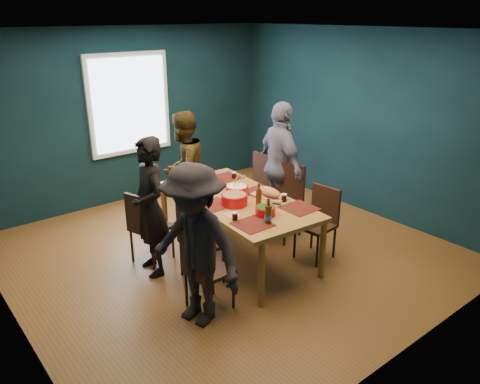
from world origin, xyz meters
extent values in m
cube|color=brown|center=(0.00, 0.00, -0.01)|extent=(5.00, 5.00, 0.01)
cube|color=silver|center=(0.00, 0.00, 2.70)|extent=(5.00, 5.00, 0.01)
cube|color=#102E37|center=(2.50, 0.00, 1.35)|extent=(0.01, 5.00, 2.70)
cube|color=#102E37|center=(0.00, 2.50, 1.35)|extent=(5.00, 0.01, 2.70)
cube|color=#102E37|center=(0.00, -2.50, 1.35)|extent=(5.00, 0.01, 2.70)
cube|color=silver|center=(0.00, 2.47, 1.55)|extent=(1.35, 0.06, 1.55)
cube|color=#AA7D33|center=(0.03, -0.20, 0.77)|extent=(1.21, 2.18, 0.05)
cylinder|color=#AA7D33|center=(-0.43, -1.16, 0.37)|extent=(0.07, 0.07, 0.75)
cylinder|color=#AA7D33|center=(0.49, -1.16, 0.37)|extent=(0.07, 0.07, 0.75)
cylinder|color=#AA7D33|center=(-0.43, 0.77, 0.37)|extent=(0.07, 0.07, 0.75)
cylinder|color=#AA7D33|center=(0.49, 0.77, 0.37)|extent=(0.07, 0.07, 0.75)
cube|color=#301C10|center=(-0.82, 0.42, 0.44)|extent=(0.52, 0.52, 0.04)
cube|color=#301C10|center=(-1.00, 0.36, 0.68)|extent=(0.16, 0.40, 0.45)
cylinder|color=#301C10|center=(-0.94, 0.20, 0.21)|extent=(0.03, 0.03, 0.42)
cylinder|color=#301C10|center=(-0.60, 0.30, 0.21)|extent=(0.03, 0.03, 0.42)
cylinder|color=#301C10|center=(-1.04, 0.53, 0.21)|extent=(0.03, 0.03, 0.42)
cylinder|color=#301C10|center=(-0.71, 0.64, 0.21)|extent=(0.03, 0.03, 0.42)
cube|color=#301C10|center=(-0.61, -0.34, 0.46)|extent=(0.51, 0.51, 0.04)
cube|color=#301C10|center=(-0.79, -0.30, 0.71)|extent=(0.13, 0.43, 0.47)
cylinder|color=#301C10|center=(-0.82, -0.48, 0.22)|extent=(0.03, 0.03, 0.44)
cylinder|color=#301C10|center=(-0.47, -0.56, 0.22)|extent=(0.03, 0.03, 0.44)
cylinder|color=#301C10|center=(-0.75, -0.12, 0.22)|extent=(0.03, 0.03, 0.44)
cylinder|color=#301C10|center=(-0.39, -0.20, 0.22)|extent=(0.03, 0.03, 0.44)
cube|color=#301C10|center=(-0.86, -0.85, 0.43)|extent=(0.42, 0.42, 0.04)
cube|color=#301C10|center=(-1.04, -0.85, 0.67)|extent=(0.05, 0.40, 0.44)
cylinder|color=#301C10|center=(-1.02, -1.03, 0.21)|extent=(0.03, 0.03, 0.41)
cylinder|color=#301C10|center=(-0.68, -1.01, 0.21)|extent=(0.03, 0.03, 0.41)
cylinder|color=#301C10|center=(-1.04, -0.68, 0.21)|extent=(0.03, 0.03, 0.41)
cylinder|color=#301C10|center=(-0.69, -0.67, 0.21)|extent=(0.03, 0.03, 0.41)
cube|color=#301C10|center=(0.91, 0.55, 0.47)|extent=(0.44, 0.44, 0.04)
cube|color=#301C10|center=(1.11, 0.55, 0.73)|extent=(0.04, 0.44, 0.48)
cylinder|color=#301C10|center=(0.72, 0.37, 0.23)|extent=(0.03, 0.03, 0.45)
cylinder|color=#301C10|center=(1.09, 0.36, 0.23)|extent=(0.03, 0.03, 0.45)
cylinder|color=#301C10|center=(0.72, 0.74, 0.23)|extent=(0.03, 0.03, 0.45)
cylinder|color=#301C10|center=(1.10, 0.74, 0.23)|extent=(0.03, 0.03, 0.45)
cube|color=#301C10|center=(0.85, -0.10, 0.48)|extent=(0.54, 0.54, 0.04)
cube|color=#301C10|center=(1.05, -0.05, 0.75)|extent=(0.15, 0.45, 0.49)
cylinder|color=#301C10|center=(0.71, -0.33, 0.23)|extent=(0.03, 0.03, 0.46)
cylinder|color=#301C10|center=(1.08, -0.24, 0.23)|extent=(0.03, 0.03, 0.46)
cylinder|color=#301C10|center=(0.62, 0.05, 0.23)|extent=(0.03, 0.03, 0.46)
cylinder|color=#301C10|center=(0.99, 0.14, 0.23)|extent=(0.03, 0.03, 0.46)
cube|color=#301C10|center=(0.77, -0.79, 0.43)|extent=(0.44, 0.44, 0.04)
cube|color=#301C10|center=(0.96, -0.77, 0.68)|extent=(0.08, 0.41, 0.44)
cylinder|color=#301C10|center=(0.62, -0.98, 0.21)|extent=(0.03, 0.03, 0.42)
cylinder|color=#301C10|center=(0.96, -0.95, 0.21)|extent=(0.03, 0.03, 0.42)
cylinder|color=#301C10|center=(0.58, -0.64, 0.21)|extent=(0.03, 0.03, 0.42)
cylinder|color=#301C10|center=(0.93, -0.60, 0.21)|extent=(0.03, 0.03, 0.42)
imported|color=black|center=(-0.95, 0.17, 0.81)|extent=(0.47, 0.64, 1.63)
imported|color=black|center=(0.12, 1.16, 0.81)|extent=(0.96, 0.86, 1.62)
imported|color=silver|center=(1.10, 0.20, 0.89)|extent=(0.67, 1.12, 1.78)
imported|color=black|center=(-1.08, -0.94, 0.82)|extent=(0.84, 1.17, 1.63)
cylinder|color=red|center=(-0.13, -0.33, 0.86)|extent=(0.31, 0.31, 0.12)
cylinder|color=#509335|center=(-0.13, -0.33, 0.92)|extent=(0.27, 0.27, 0.02)
cylinder|color=red|center=(0.09, -0.10, 0.85)|extent=(0.28, 0.28, 0.11)
cylinder|color=#FBF1CD|center=(0.09, -0.10, 0.91)|extent=(0.25, 0.25, 0.02)
cylinder|color=tan|center=(0.13, -0.10, 0.95)|extent=(0.08, 0.15, 0.22)
cylinder|color=tan|center=(0.06, -0.10, 0.95)|extent=(0.07, 0.16, 0.22)
cylinder|color=red|center=(-0.04, -0.77, 0.85)|extent=(0.22, 0.22, 0.09)
cylinder|color=#174A12|center=(-0.04, -0.77, 0.89)|extent=(0.20, 0.20, 0.02)
cube|color=tan|center=(0.34, -0.41, 0.81)|extent=(0.29, 0.47, 0.02)
ellipsoid|color=#D0884B|center=(0.34, -0.41, 0.87)|extent=(0.21, 0.37, 0.10)
cube|color=silver|center=(0.24, -0.58, 0.82)|extent=(0.09, 0.17, 0.00)
cylinder|color=black|center=(0.22, -0.68, 0.83)|extent=(0.06, 0.10, 0.02)
sphere|color=#1E5B15|center=(0.34, -0.50, 0.87)|extent=(0.03, 0.03, 0.03)
sphere|color=#1E5B15|center=(0.34, -0.41, 0.87)|extent=(0.03, 0.03, 0.03)
sphere|color=#1E5B15|center=(0.34, -0.31, 0.87)|extent=(0.03, 0.03, 0.03)
cylinder|color=black|center=(-0.25, 0.50, 0.83)|extent=(0.16, 0.16, 0.06)
cylinder|color=#509335|center=(-0.25, 0.50, 0.86)|extent=(0.13, 0.13, 0.02)
cylinder|color=#4B230D|center=(-0.17, -0.96, 0.90)|extent=(0.07, 0.07, 0.20)
cylinder|color=#4B230D|center=(-0.17, -0.96, 1.04)|extent=(0.03, 0.03, 0.08)
cylinder|color=blue|center=(-0.17, -0.96, 0.87)|extent=(0.08, 0.08, 0.04)
cylinder|color=#4B230D|center=(0.09, -0.50, 0.89)|extent=(0.07, 0.07, 0.19)
cylinder|color=#4B230D|center=(0.09, -0.50, 1.02)|extent=(0.03, 0.03, 0.07)
cylinder|color=black|center=(-0.39, -0.67, 0.84)|extent=(0.06, 0.06, 0.09)
cylinder|color=silver|center=(-0.39, -0.67, 0.88)|extent=(0.07, 0.07, 0.01)
cylinder|color=black|center=(0.39, -0.62, 0.84)|extent=(0.06, 0.06, 0.09)
cylinder|color=silver|center=(0.39, -0.62, 0.88)|extent=(0.07, 0.07, 0.01)
cylinder|color=black|center=(0.43, 0.39, 0.84)|extent=(0.06, 0.06, 0.09)
cylinder|color=silver|center=(0.43, 0.39, 0.88)|extent=(0.07, 0.07, 0.01)
cylinder|color=black|center=(-0.38, -0.14, 0.85)|extent=(0.08, 0.08, 0.11)
cylinder|color=silver|center=(-0.38, -0.14, 0.90)|extent=(0.08, 0.08, 0.02)
cube|color=#E67361|center=(0.35, -0.16, 0.80)|extent=(0.15, 0.15, 0.00)
cube|color=#E67361|center=(-0.33, -0.55, 0.80)|extent=(0.18, 0.18, 0.00)
cube|color=#E67361|center=(0.36, -0.84, 0.80)|extent=(0.17, 0.17, 0.00)
camera|label=1|loc=(-3.20, -4.26, 2.87)|focal=35.00mm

